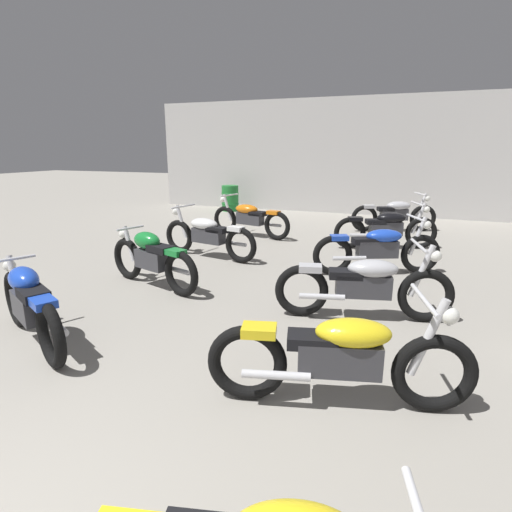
% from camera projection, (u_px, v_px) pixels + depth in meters
% --- Properties ---
extents(back_wall, '(13.22, 0.24, 3.60)m').
position_uv_depth(back_wall, '(348.00, 157.00, 12.92)').
color(back_wall, '#BCBAB7').
rests_on(back_wall, ground).
extents(motorcycle_left_row_1, '(1.81, 0.98, 0.88)m').
position_uv_depth(motorcycle_left_row_1, '(30.00, 304.00, 4.35)').
color(motorcycle_left_row_1, black).
rests_on(motorcycle_left_row_1, ground).
extents(motorcycle_left_row_2, '(1.91, 0.74, 0.88)m').
position_uv_depth(motorcycle_left_row_2, '(152.00, 258.00, 6.18)').
color(motorcycle_left_row_2, black).
rests_on(motorcycle_left_row_2, ground).
extents(motorcycle_left_row_3, '(2.15, 0.71, 0.97)m').
position_uv_depth(motorcycle_left_row_3, '(208.00, 235.00, 7.86)').
color(motorcycle_left_row_3, black).
rests_on(motorcycle_left_row_3, ground).
extents(motorcycle_left_row_4, '(2.14, 0.75, 0.97)m').
position_uv_depth(motorcycle_left_row_4, '(250.00, 218.00, 9.75)').
color(motorcycle_left_row_4, black).
rests_on(motorcycle_left_row_4, ground).
extents(motorcycle_right_row_1, '(2.13, 0.84, 0.97)m').
position_uv_depth(motorcycle_right_row_1, '(341.00, 355.00, 3.29)').
color(motorcycle_right_row_1, black).
rests_on(motorcycle_right_row_1, ground).
extents(motorcycle_right_row_2, '(2.13, 0.83, 0.97)m').
position_uv_depth(motorcycle_right_row_2, '(364.00, 284.00, 5.00)').
color(motorcycle_right_row_2, black).
rests_on(motorcycle_right_row_2, ground).
extents(motorcycle_right_row_3, '(2.03, 1.06, 0.97)m').
position_uv_depth(motorcycle_right_row_3, '(378.00, 248.00, 6.82)').
color(motorcycle_right_row_3, black).
rests_on(motorcycle_right_row_3, ground).
extents(motorcycle_right_row_4, '(2.07, 0.97, 0.97)m').
position_uv_depth(motorcycle_right_row_4, '(386.00, 228.00, 8.55)').
color(motorcycle_right_row_4, black).
rests_on(motorcycle_right_row_4, ground).
extents(motorcycle_right_row_5, '(2.05, 1.01, 0.97)m').
position_uv_depth(motorcycle_right_row_5, '(394.00, 214.00, 10.34)').
color(motorcycle_right_row_5, black).
rests_on(motorcycle_right_row_5, ground).
extents(oil_drum, '(0.59, 0.59, 0.85)m').
position_uv_depth(oil_drum, '(230.00, 198.00, 13.75)').
color(oil_drum, '#1E722D').
rests_on(oil_drum, ground).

